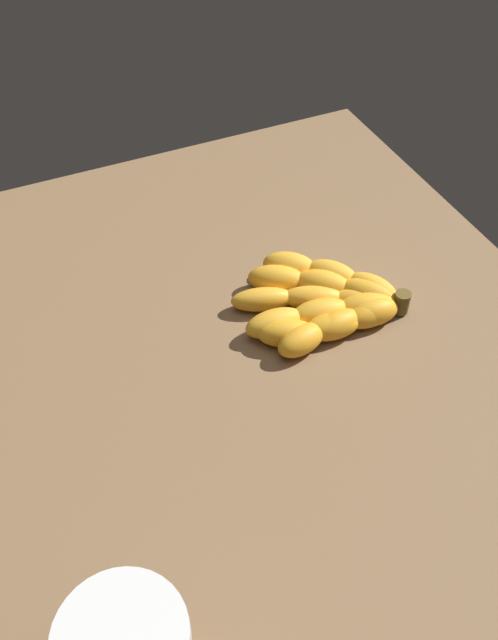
% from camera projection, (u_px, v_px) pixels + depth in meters
% --- Properties ---
extents(ground_plane, '(0.94, 0.74, 0.04)m').
position_uv_depth(ground_plane, '(275.00, 367.00, 0.83)').
color(ground_plane, brown).
extents(banana_bunch, '(0.18, 0.21, 0.04)m').
position_uv_depth(banana_bunch, '(326.00, 302.00, 0.85)').
color(banana_bunch, gold).
rests_on(banana_bunch, ground_plane).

